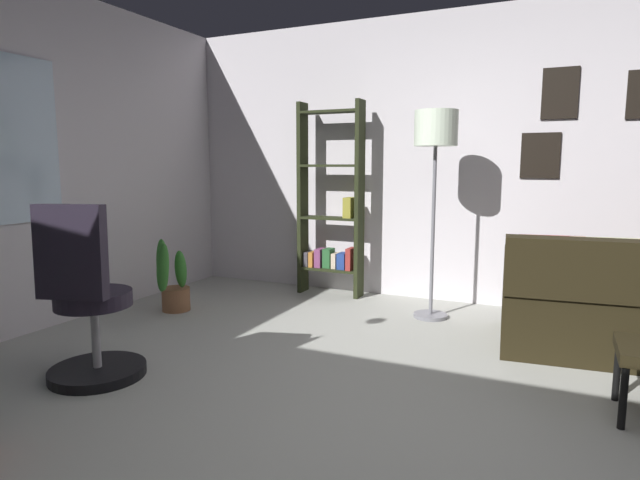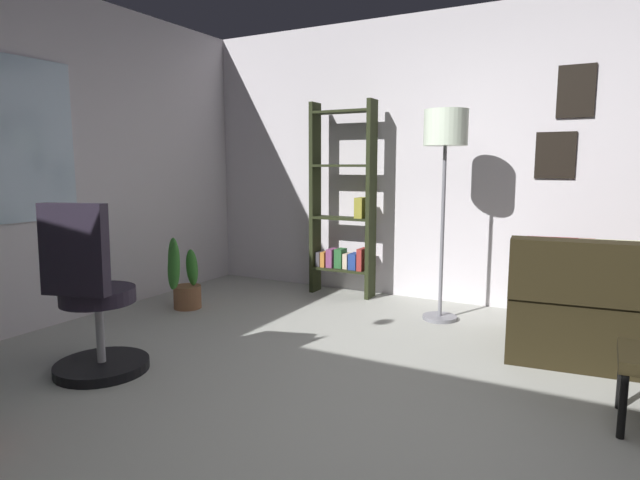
# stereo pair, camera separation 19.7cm
# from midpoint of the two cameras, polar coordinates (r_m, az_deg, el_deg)

# --- Properties ---
(ground_plane) EXTENTS (5.09, 6.31, 0.10)m
(ground_plane) POSITION_cam_midpoint_polar(r_m,az_deg,el_deg) (2.70, 10.60, -21.15)
(ground_plane) COLOR #ADAEA4
(wall_right_with_frames) EXTENTS (0.12, 6.31, 2.62)m
(wall_right_with_frames) POSITION_cam_midpoint_polar(r_m,az_deg,el_deg) (4.92, 18.64, 8.27)
(wall_right_with_frames) COLOR silver
(wall_right_with_frames) RESTS_ON ground_plane
(office_chair) EXTENTS (0.56, 0.56, 1.05)m
(office_chair) POSITION_cam_midpoint_polar(r_m,az_deg,el_deg) (3.41, -25.29, -7.10)
(office_chair) COLOR black
(office_chair) RESTS_ON ground_plane
(bookshelf) EXTENTS (0.18, 0.64, 1.86)m
(bookshelf) POSITION_cam_midpoint_polar(r_m,az_deg,el_deg) (5.10, 0.14, 3.12)
(bookshelf) COLOR black
(bookshelf) RESTS_ON ground_plane
(floor_lamp) EXTENTS (0.34, 0.34, 1.70)m
(floor_lamp) POSITION_cam_midpoint_polar(r_m,az_deg,el_deg) (4.36, 11.11, 10.11)
(floor_lamp) COLOR slate
(floor_lamp) RESTS_ON ground_plane
(potted_plant) EXTENTS (0.38, 0.26, 0.65)m
(potted_plant) POSITION_cam_midpoint_polar(r_m,az_deg,el_deg) (4.76, -16.87, -4.49)
(potted_plant) COLOR brown
(potted_plant) RESTS_ON ground_plane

